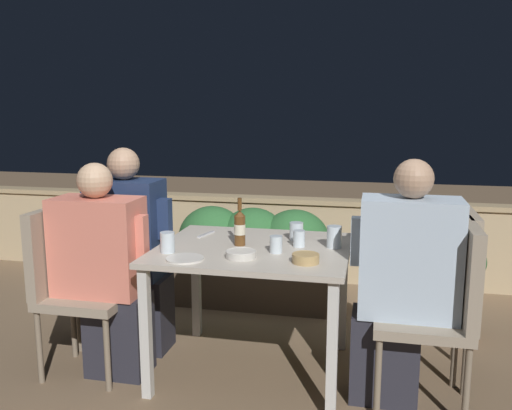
% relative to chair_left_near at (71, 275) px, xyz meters
% --- Properties ---
extents(ground_plane, '(16.00, 16.00, 0.00)m').
position_rel_chair_left_near_xyz_m(ground_plane, '(1.00, 0.18, -0.56)').
color(ground_plane, '#7A6047').
extents(parapet_wall, '(9.00, 0.18, 0.71)m').
position_rel_chair_left_near_xyz_m(parapet_wall, '(1.00, 1.91, -0.20)').
color(parapet_wall, tan).
rests_on(parapet_wall, ground_plane).
extents(dining_table, '(1.04, 0.89, 0.73)m').
position_rel_chair_left_near_xyz_m(dining_table, '(1.00, 0.18, 0.08)').
color(dining_table, '#BCB2A3').
rests_on(dining_table, ground_plane).
extents(planter_hedge, '(1.15, 0.47, 0.74)m').
position_rel_chair_left_near_xyz_m(planter_hedge, '(0.77, 1.20, -0.14)').
color(planter_hedge, brown).
rests_on(planter_hedge, ground_plane).
extents(chair_left_near, '(0.46, 0.46, 0.93)m').
position_rel_chair_left_near_xyz_m(chair_left_near, '(0.00, 0.00, 0.00)').
color(chair_left_near, gray).
rests_on(chair_left_near, ground_plane).
extents(person_coral_top, '(0.52, 0.26, 1.19)m').
position_rel_chair_left_near_xyz_m(person_coral_top, '(0.21, 0.00, 0.03)').
color(person_coral_top, '#282833').
rests_on(person_coral_top, ground_plane).
extents(chair_left_far, '(0.46, 0.46, 0.93)m').
position_rel_chair_left_near_xyz_m(chair_left_far, '(0.01, 0.32, 0.00)').
color(chair_left_far, gray).
rests_on(chair_left_far, ground_plane).
extents(person_navy_jumper, '(0.50, 0.26, 1.24)m').
position_rel_chair_left_near_xyz_m(person_navy_jumper, '(0.22, 0.32, 0.07)').
color(person_navy_jumper, '#282833').
rests_on(person_navy_jumper, ground_plane).
extents(chair_right_near, '(0.46, 0.46, 0.93)m').
position_rel_chair_left_near_xyz_m(chair_right_near, '(1.99, 0.04, 0.00)').
color(chair_right_near, gray).
rests_on(chair_right_near, ground_plane).
extents(person_blue_shirt, '(0.52, 0.26, 1.24)m').
position_rel_chair_left_near_xyz_m(person_blue_shirt, '(1.78, 0.04, 0.06)').
color(person_blue_shirt, '#282833').
rests_on(person_blue_shirt, ground_plane).
extents(chair_right_far, '(0.46, 0.46, 0.93)m').
position_rel_chair_left_near_xyz_m(chair_right_far, '(2.04, 0.36, 0.00)').
color(chair_right_far, gray).
rests_on(chair_right_far, ground_plane).
extents(beer_bottle, '(0.06, 0.06, 0.26)m').
position_rel_chair_left_near_xyz_m(beer_bottle, '(0.92, 0.20, 0.27)').
color(beer_bottle, brown).
rests_on(beer_bottle, dining_table).
extents(plate_0, '(0.19, 0.19, 0.01)m').
position_rel_chair_left_near_xyz_m(plate_0, '(0.72, -0.13, 0.18)').
color(plate_0, silver).
rests_on(plate_0, dining_table).
extents(bowl_0, '(0.13, 0.13, 0.05)m').
position_rel_chair_left_near_xyz_m(bowl_0, '(1.32, -0.06, 0.20)').
color(bowl_0, tan).
rests_on(bowl_0, dining_table).
extents(bowl_1, '(0.16, 0.16, 0.04)m').
position_rel_chair_left_near_xyz_m(bowl_1, '(0.99, -0.04, 0.19)').
color(bowl_1, beige).
rests_on(bowl_1, dining_table).
extents(glass_cup_0, '(0.07, 0.07, 0.09)m').
position_rel_chair_left_near_xyz_m(glass_cup_0, '(1.15, 0.09, 0.22)').
color(glass_cup_0, silver).
rests_on(glass_cup_0, dining_table).
extents(glass_cup_1, '(0.08, 0.08, 0.10)m').
position_rel_chair_left_near_xyz_m(glass_cup_1, '(1.21, 0.39, 0.22)').
color(glass_cup_1, silver).
rests_on(glass_cup_1, dining_table).
extents(glass_cup_2, '(0.07, 0.07, 0.09)m').
position_rel_chair_left_near_xyz_m(glass_cup_2, '(1.25, 0.24, 0.22)').
color(glass_cup_2, silver).
rests_on(glass_cup_2, dining_table).
extents(glass_cup_3, '(0.08, 0.08, 0.12)m').
position_rel_chair_left_near_xyz_m(glass_cup_3, '(1.43, 0.26, 0.23)').
color(glass_cup_3, silver).
rests_on(glass_cup_3, dining_table).
extents(glass_cup_4, '(0.08, 0.08, 0.11)m').
position_rel_chair_left_near_xyz_m(glass_cup_4, '(0.59, -0.02, 0.23)').
color(glass_cup_4, silver).
rests_on(glass_cup_4, dining_table).
extents(fork_0, '(0.06, 0.17, 0.01)m').
position_rel_chair_left_near_xyz_m(fork_0, '(0.67, 0.39, 0.18)').
color(fork_0, silver).
rests_on(fork_0, dining_table).
extents(potted_plant, '(0.29, 0.29, 0.64)m').
position_rel_chair_left_near_xyz_m(potted_plant, '(2.20, 0.91, -0.16)').
color(potted_plant, brown).
rests_on(potted_plant, ground_plane).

